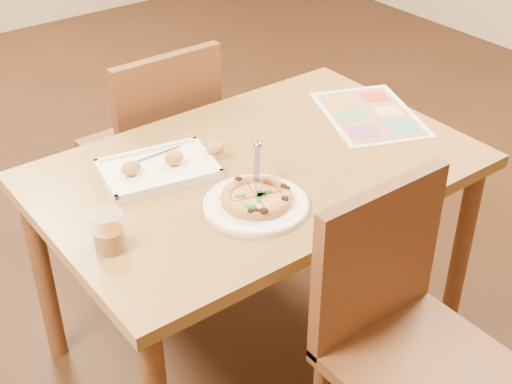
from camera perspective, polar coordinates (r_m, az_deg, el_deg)
dining_table at (r=2.19m, az=0.10°, el=0.31°), size 1.30×0.85×0.72m
chair_near at (r=1.89m, az=11.34°, el=-9.40°), size 0.42×0.42×0.47m
chair_far at (r=2.66m, az=-7.77°, el=4.69°), size 0.42×0.42×0.47m
plate at (r=1.95m, az=-0.00°, el=-1.04°), size 0.30×0.30×0.02m
pizza at (r=1.95m, az=0.05°, el=-0.45°), size 0.20×0.20×0.03m
pizza_cutter at (r=1.96m, az=0.07°, el=1.86°), size 0.11×0.13×0.09m
appetizer_tray at (r=2.12m, az=-7.56°, el=1.90°), size 0.39×0.28×0.06m
glass_tumbler at (r=1.81m, az=-11.72°, el=-3.28°), size 0.09×0.09×0.11m
menu at (r=2.46m, az=9.07°, el=6.17°), size 0.43×0.49×0.00m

